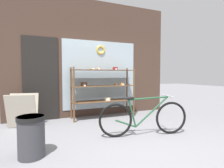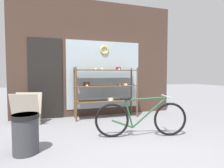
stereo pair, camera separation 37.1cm
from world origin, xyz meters
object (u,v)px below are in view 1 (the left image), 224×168
display_case (103,86)px  trash_bin (31,135)px  bicycle (144,118)px  sandwich_board (22,111)px

display_case → trash_bin: display_case is taller
bicycle → trash_bin: bicycle is taller
display_case → bicycle: bearing=-81.5°
bicycle → sandwich_board: 2.61m
display_case → bicycle: display_case is taller
display_case → trash_bin: size_ratio=2.89×
display_case → sandwich_board: 2.00m
display_case → bicycle: size_ratio=0.99×
trash_bin → display_case: bearing=45.9°
trash_bin → sandwich_board: bearing=98.7°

